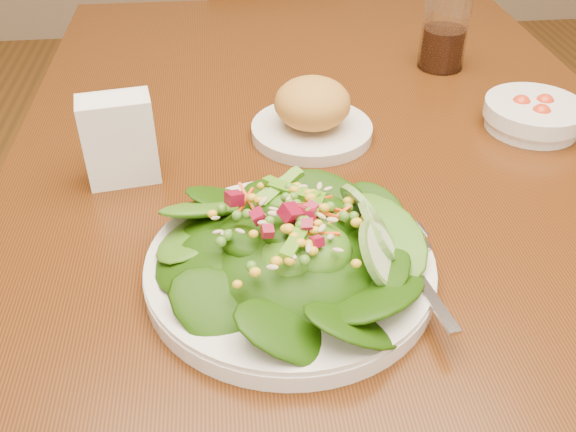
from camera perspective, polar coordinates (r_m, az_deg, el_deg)
The scene contains 7 objects.
dining_table at distance 0.92m, azimuth 4.31°, elevation -0.84°, with size 0.90×1.40×0.75m.
chair_far at distance 1.88m, azimuth -1.88°, elevation 12.31°, with size 0.46×0.46×0.82m.
salad_plate at distance 0.66m, azimuth 1.08°, elevation -3.24°, with size 0.31×0.30×0.09m.
bread_plate at distance 0.91m, azimuth 2.16°, elevation 9.07°, with size 0.17×0.17×0.09m.
tomato_bowl at distance 1.01m, azimuth 20.97°, elevation 8.40°, with size 0.14×0.14×0.05m.
drinking_glass at distance 1.16m, azimuth 13.72°, elevation 15.45°, with size 0.08×0.08×0.14m.
napkin_holder at distance 0.83m, azimuth -14.79°, elevation 6.75°, with size 0.09×0.06×0.11m.
Camera 1 is at (-0.15, -0.72, 1.21)m, focal length 40.00 mm.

